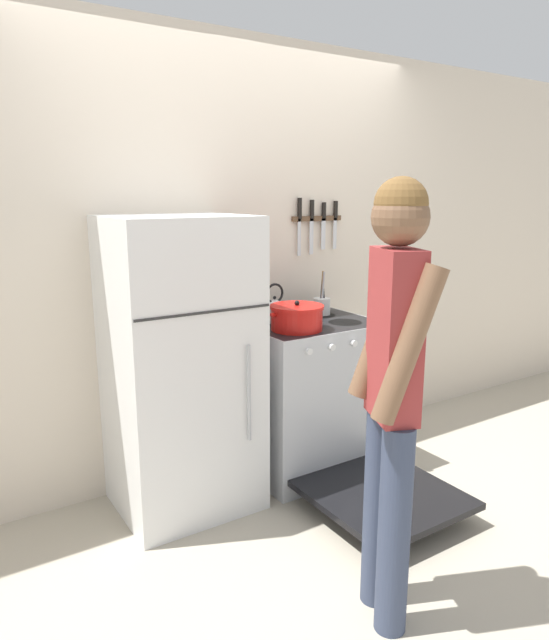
# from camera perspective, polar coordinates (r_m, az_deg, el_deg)

# --- Properties ---
(ground_plane) EXTENTS (14.00, 14.00, 0.00)m
(ground_plane) POSITION_cam_1_polar(r_m,az_deg,el_deg) (3.79, -3.36, -13.55)
(ground_plane) COLOR #B2A893
(wall_back) EXTENTS (10.00, 0.06, 2.55)m
(wall_back) POSITION_cam_1_polar(r_m,az_deg,el_deg) (3.45, -3.88, 6.05)
(wall_back) COLOR beige
(wall_back) RESTS_ON ground_plane
(refrigerator) EXTENTS (0.71, 0.64, 1.56)m
(refrigerator) POSITION_cam_1_polar(r_m,az_deg,el_deg) (3.03, -9.28, -4.61)
(refrigerator) COLOR white
(refrigerator) RESTS_ON ground_plane
(stove_range) EXTENTS (0.77, 1.36, 0.92)m
(stove_range) POSITION_cam_1_polar(r_m,az_deg,el_deg) (3.49, 3.74, -7.76)
(stove_range) COLOR silver
(stove_range) RESTS_ON ground_plane
(dutch_oven_pot) EXTENTS (0.34, 0.30, 0.17)m
(dutch_oven_pot) POSITION_cam_1_polar(r_m,az_deg,el_deg) (3.17, 2.25, 0.27)
(dutch_oven_pot) COLOR red
(dutch_oven_pot) RESTS_ON stove_range
(tea_kettle) EXTENTS (0.19, 0.15, 0.23)m
(tea_kettle) POSITION_cam_1_polar(r_m,az_deg,el_deg) (3.38, 0.04, 1.07)
(tea_kettle) COLOR silver
(tea_kettle) RESTS_ON stove_range
(utensil_jar) EXTENTS (0.11, 0.11, 0.28)m
(utensil_jar) POSITION_cam_1_polar(r_m,az_deg,el_deg) (3.59, 4.74, 1.50)
(utensil_jar) COLOR silver
(utensil_jar) RESTS_ON stove_range
(person) EXTENTS (0.37, 0.42, 1.72)m
(person) POSITION_cam_1_polar(r_m,az_deg,el_deg) (2.16, 11.72, -6.13)
(person) COLOR #38425B
(person) RESTS_ON ground_plane
(wall_knife_strip) EXTENTS (0.38, 0.03, 0.36)m
(wall_knife_strip) POSITION_cam_1_polar(r_m,az_deg,el_deg) (3.70, 4.27, 10.10)
(wall_knife_strip) COLOR brown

